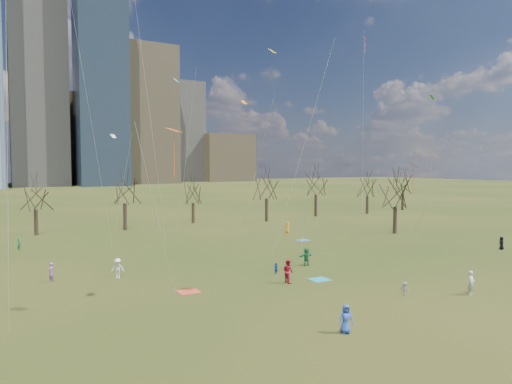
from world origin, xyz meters
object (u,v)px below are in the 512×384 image
blanket_crimson (188,291)px  person_2 (288,271)px  person_1 (471,283)px  blanket_navy (303,240)px  person_0 (346,319)px  blanket_teal (320,280)px

blanket_crimson → person_2: bearing=-10.9°
blanket_crimson → person_1: size_ratio=0.87×
blanket_navy → person_0: bearing=-120.4°
blanket_teal → blanket_crimson: bearing=170.1°
blanket_navy → person_2: size_ratio=0.81×
person_0 → blanket_teal: bearing=81.2°
blanket_teal → blanket_crimson: 11.28m
blanket_crimson → person_0: size_ratio=0.94×
blanket_teal → person_0: bearing=-119.9°
person_0 → person_1: (13.44, 1.58, 0.07)m
blanket_navy → person_2: person_2 is taller
blanket_teal → person_2: (-2.95, 0.38, 0.97)m
blanket_crimson → person_2: size_ratio=0.81×
blanket_crimson → blanket_teal: bearing=-9.9°
blanket_teal → blanket_crimson: (-11.11, 1.95, 0.00)m
blanket_navy → person_1: bearing=-96.7°
blanket_teal → blanket_navy: size_ratio=1.00×
blanket_navy → blanket_crimson: 26.51m
person_2 → person_1: bearing=-137.7°
blanket_teal → person_2: size_ratio=0.81×
blanket_teal → person_1: (7.27, -9.17, 0.90)m
person_0 → person_2: size_ratio=0.86×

